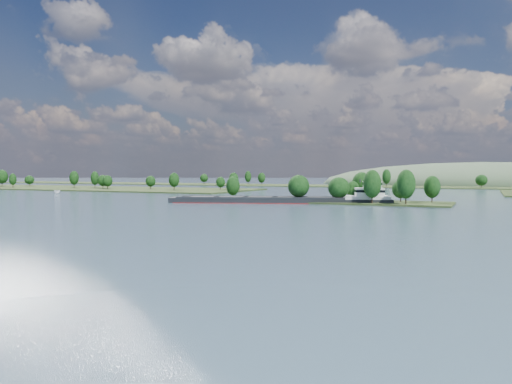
% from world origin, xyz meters
% --- Properties ---
extents(ground, '(1800.00, 1800.00, 0.00)m').
position_xyz_m(ground, '(0.00, 120.00, 0.00)').
color(ground, '#3C5468').
rests_on(ground, ground).
extents(tree_island, '(100.00, 31.67, 14.45)m').
position_xyz_m(tree_island, '(6.95, 178.57, 4.15)').
color(tree_island, '#243316').
rests_on(tree_island, ground).
extents(left_bank, '(300.00, 80.00, 15.21)m').
position_xyz_m(left_bank, '(-228.67, 260.03, 0.92)').
color(left_bank, '#243316').
rests_on(left_bank, ground).
extents(back_shoreline, '(900.00, 60.00, 15.49)m').
position_xyz_m(back_shoreline, '(6.45, 399.87, 0.63)').
color(back_shoreline, '#243316').
rests_on(back_shoreline, ground).
extents(hill_west, '(320.00, 160.00, 44.00)m').
position_xyz_m(hill_west, '(60.00, 500.00, 0.00)').
color(hill_west, '#3F543A').
rests_on(hill_west, ground).
extents(cargo_barge, '(90.46, 39.41, 12.41)m').
position_xyz_m(cargo_barge, '(-10.72, 168.63, 1.56)').
color(cargo_barge, black).
rests_on(cargo_barge, ground).
extents(motorboat, '(6.14, 3.72, 2.22)m').
position_xyz_m(motorboat, '(-167.08, 190.96, 1.11)').
color(motorboat, white).
rests_on(motorboat, ground).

